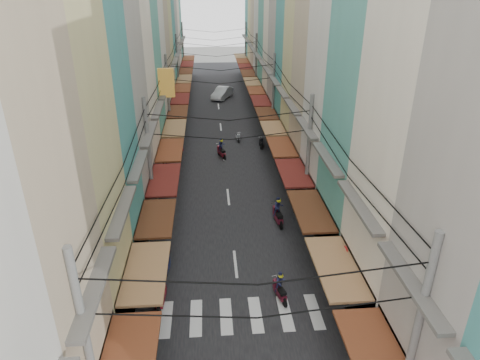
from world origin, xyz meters
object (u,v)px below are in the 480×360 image
market_umbrella (360,219)px  bicycle (326,225)px  traffic_sign (344,262)px  white_car (222,98)px

market_umbrella → bicycle: bearing=113.1°
bicycle → market_umbrella: market_umbrella is taller
market_umbrella → traffic_sign: 5.09m
white_car → market_umbrella: 35.37m
bicycle → traffic_sign: size_ratio=0.45×
white_car → bicycle: bearing=-57.3°
bicycle → traffic_sign: traffic_sign is taller
market_umbrella → traffic_sign: traffic_sign is taller
white_car → market_umbrella: bearing=-56.3°
bicycle → market_umbrella: size_ratio=0.67×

